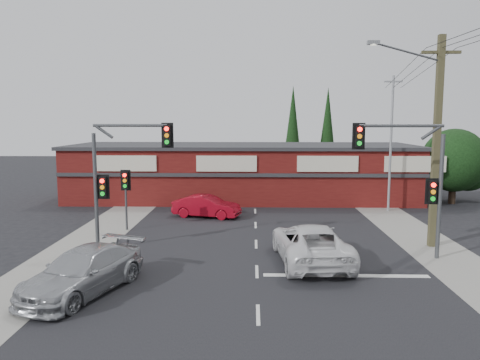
{
  "coord_description": "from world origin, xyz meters",
  "views": [
    {
      "loc": [
        -0.19,
        -19.36,
        6.07
      ],
      "look_at": [
        -0.79,
        3.0,
        3.22
      ],
      "focal_mm": 35.0,
      "sensor_mm": 36.0,
      "label": 1
    }
  ],
  "objects_px": {
    "white_suv": "(311,243)",
    "silver_suv": "(83,272)",
    "shop_building": "(242,171)",
    "red_sedan": "(207,206)",
    "utility_pole": "(434,135)"
  },
  "relations": [
    {
      "from": "utility_pole",
      "to": "silver_suv",
      "type": "bearing_deg",
      "value": -155.73
    },
    {
      "from": "silver_suv",
      "to": "utility_pole",
      "type": "distance_m",
      "value": 16.6
    },
    {
      "from": "white_suv",
      "to": "utility_pole",
      "type": "height_order",
      "value": "utility_pole"
    },
    {
      "from": "white_suv",
      "to": "silver_suv",
      "type": "distance_m",
      "value": 9.34
    },
    {
      "from": "white_suv",
      "to": "silver_suv",
      "type": "height_order",
      "value": "white_suv"
    },
    {
      "from": "shop_building",
      "to": "white_suv",
      "type": "bearing_deg",
      "value": -78.74
    },
    {
      "from": "white_suv",
      "to": "red_sedan",
      "type": "relative_size",
      "value": 1.41
    },
    {
      "from": "shop_building",
      "to": "utility_pole",
      "type": "bearing_deg",
      "value": -56.24
    },
    {
      "from": "white_suv",
      "to": "shop_building",
      "type": "height_order",
      "value": "shop_building"
    },
    {
      "from": "white_suv",
      "to": "shop_building",
      "type": "relative_size",
      "value": 0.22
    },
    {
      "from": "red_sedan",
      "to": "utility_pole",
      "type": "height_order",
      "value": "utility_pole"
    },
    {
      "from": "white_suv",
      "to": "utility_pole",
      "type": "xyz_separation_m",
      "value": [
        6.04,
        2.67,
        4.57
      ]
    },
    {
      "from": "shop_building",
      "to": "utility_pole",
      "type": "relative_size",
      "value": 2.73
    },
    {
      "from": "white_suv",
      "to": "silver_suv",
      "type": "relative_size",
      "value": 1.12
    },
    {
      "from": "white_suv",
      "to": "red_sedan",
      "type": "height_order",
      "value": "white_suv"
    }
  ]
}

